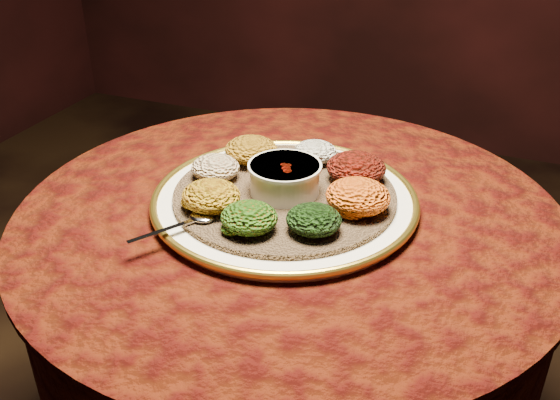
% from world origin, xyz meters
% --- Properties ---
extents(table, '(0.96, 0.96, 0.73)m').
position_xyz_m(table, '(0.00, 0.00, 0.55)').
color(table, black).
rests_on(table, ground).
extents(platter, '(0.49, 0.49, 0.02)m').
position_xyz_m(platter, '(-0.01, 0.01, 0.75)').
color(platter, white).
rests_on(platter, table).
extents(injera, '(0.45, 0.45, 0.01)m').
position_xyz_m(injera, '(-0.01, 0.01, 0.76)').
color(injera, brown).
rests_on(injera, platter).
extents(stew_bowl, '(0.13, 0.13, 0.05)m').
position_xyz_m(stew_bowl, '(-0.01, 0.01, 0.79)').
color(stew_bowl, silver).
rests_on(stew_bowl, injera).
extents(spoon, '(0.10, 0.13, 0.01)m').
position_xyz_m(spoon, '(-0.11, -0.14, 0.77)').
color(spoon, silver).
rests_on(spoon, injera).
extents(portion_ayib, '(0.08, 0.08, 0.04)m').
position_xyz_m(portion_ayib, '(-0.00, 0.14, 0.78)').
color(portion_ayib, silver).
rests_on(portion_ayib, injera).
extents(portion_kitfo, '(0.11, 0.10, 0.05)m').
position_xyz_m(portion_kitfo, '(0.09, 0.09, 0.79)').
color(portion_kitfo, black).
rests_on(portion_kitfo, injera).
extents(portion_tikil, '(0.11, 0.10, 0.05)m').
position_xyz_m(portion_tikil, '(0.12, -0.01, 0.79)').
color(portion_tikil, '#AA5F0E').
rests_on(portion_tikil, injera).
extents(portion_gomen, '(0.09, 0.08, 0.04)m').
position_xyz_m(portion_gomen, '(0.08, -0.09, 0.78)').
color(portion_gomen, black).
rests_on(portion_gomen, injera).
extents(portion_mixveg, '(0.09, 0.09, 0.04)m').
position_xyz_m(portion_mixveg, '(-0.02, -0.13, 0.78)').
color(portion_mixveg, '#983209').
rests_on(portion_mixveg, injera).
extents(portion_kik, '(0.10, 0.09, 0.05)m').
position_xyz_m(portion_kik, '(-0.10, -0.09, 0.79)').
color(portion_kik, '#BA8A10').
rests_on(portion_kik, injera).
extents(portion_timatim, '(0.09, 0.08, 0.04)m').
position_xyz_m(portion_timatim, '(-0.15, 0.01, 0.78)').
color(portion_timatim, maroon).
rests_on(portion_timatim, injera).
extents(portion_shiro, '(0.10, 0.10, 0.05)m').
position_xyz_m(portion_shiro, '(-0.11, 0.10, 0.79)').
color(portion_shiro, '#9A6512').
rests_on(portion_shiro, injera).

